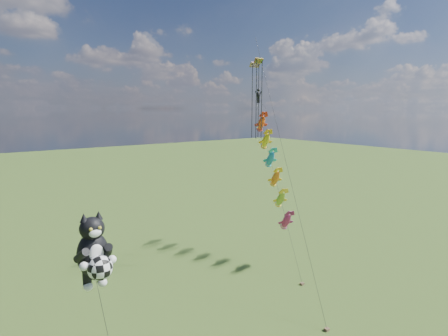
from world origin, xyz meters
TOP-DOWN VIEW (x-y plane):
  - cat_kite_rig at (-3.90, 0.04)m, footprint 2.13×4.01m
  - fish_windsock_rig at (20.63, 10.64)m, footprint 6.46×14.70m
  - parafoil_rig at (17.66, 9.92)m, footprint 6.86×16.64m

SIDE VIEW (x-z plane):
  - cat_kite_rig at x=-3.90m, z-range 3.40..15.03m
  - fish_windsock_rig at x=20.63m, z-range 1.15..19.80m
  - parafoil_rig at x=17.66m, z-range 6.26..31.76m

